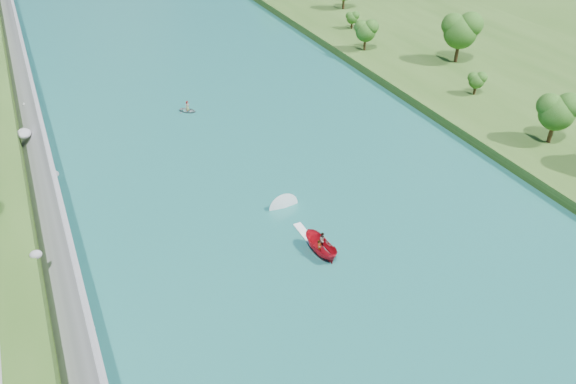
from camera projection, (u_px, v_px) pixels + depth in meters
ground at (346, 266)px, 56.09m from camera, size 260.00×260.00×0.00m
river_water at (266, 169)px, 70.99m from camera, size 55.00×240.00×0.10m
berm_east at (555, 94)px, 88.11m from camera, size 44.00×240.00×1.50m
riprap_bank at (49, 215)px, 60.15m from camera, size 4.22×236.00×4.32m
trees_east at (540, 86)px, 76.57m from camera, size 16.15×142.80×11.94m
motorboat at (316, 241)px, 57.89m from camera, size 3.60×19.27×2.08m
raft at (188, 109)px, 84.23m from camera, size 3.22×3.24×1.72m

